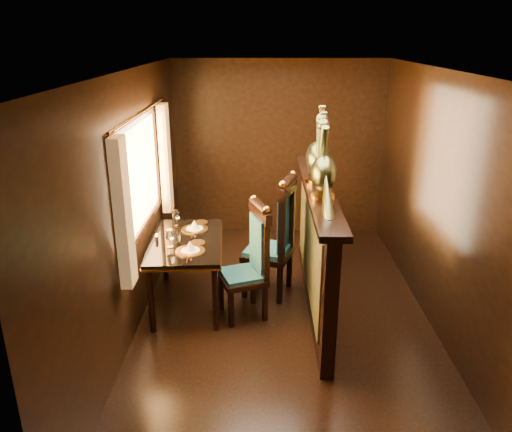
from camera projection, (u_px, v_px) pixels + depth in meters
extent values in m
plane|color=black|center=(284.00, 318.00, 5.25)|extent=(5.00, 5.00, 0.00)
cube|color=black|center=(279.00, 149.00, 7.16)|extent=(3.00, 0.04, 2.50)
cube|color=black|center=(311.00, 369.00, 2.47)|extent=(3.00, 0.04, 2.50)
cube|color=black|center=(132.00, 205.00, 4.83)|extent=(0.04, 5.00, 2.50)
cube|color=black|center=(443.00, 206.00, 4.80)|extent=(0.04, 5.00, 2.50)
cube|color=beige|center=(290.00, 71.00, 4.38)|extent=(3.00, 5.00, 0.04)
cube|color=#FFC672|center=(138.00, 177.00, 5.04)|extent=(0.01, 1.70, 1.05)
cube|color=#F8B243|center=(123.00, 214.00, 4.15)|extent=(0.10, 0.22, 1.30)
cube|color=#F8B243|center=(165.00, 159.00, 5.97)|extent=(0.10, 0.22, 1.30)
cylinder|color=orange|center=(141.00, 112.00, 4.82)|extent=(0.03, 2.20, 0.03)
cube|color=black|center=(315.00, 250.00, 5.30)|extent=(0.12, 2.60, 1.30)
cube|color=#353218|center=(309.00, 245.00, 5.28)|extent=(0.02, 2.20, 0.95)
cube|color=black|center=(318.00, 189.00, 5.07)|extent=(0.26, 2.70, 0.06)
cube|color=black|center=(186.00, 242.00, 5.30)|extent=(0.83, 1.30, 0.04)
cube|color=orange|center=(186.00, 244.00, 5.31)|extent=(0.85, 1.32, 0.02)
cylinder|color=black|center=(151.00, 301.00, 4.89)|extent=(0.06, 0.06, 0.69)
cylinder|color=black|center=(215.00, 299.00, 4.92)|extent=(0.06, 0.06, 0.69)
cylinder|color=black|center=(165.00, 253.00, 5.95)|extent=(0.06, 0.06, 0.69)
cylinder|color=black|center=(217.00, 252.00, 5.98)|extent=(0.06, 0.06, 0.69)
cylinder|color=orange|center=(190.00, 251.00, 5.02)|extent=(0.30, 0.30, 0.01)
cone|color=silver|center=(190.00, 246.00, 5.00)|extent=(0.11, 0.11, 0.10)
cylinder|color=orange|center=(195.00, 229.00, 5.57)|extent=(0.30, 0.30, 0.01)
cone|color=silver|center=(194.00, 224.00, 5.56)|extent=(0.11, 0.11, 0.10)
cylinder|color=silver|center=(157.00, 239.00, 5.25)|extent=(0.03, 0.03, 0.06)
cylinder|color=silver|center=(157.00, 237.00, 5.30)|extent=(0.03, 0.03, 0.06)
cube|color=black|center=(242.00, 279.00, 5.16)|extent=(0.57, 0.57, 0.06)
cube|color=#15565F|center=(242.00, 274.00, 5.15)|extent=(0.51, 0.51, 0.05)
cube|color=#15565F|center=(260.00, 243.00, 5.10)|extent=(0.15, 0.34, 0.57)
cube|color=black|center=(231.00, 310.00, 5.02)|extent=(0.05, 0.05, 0.40)
cube|color=black|center=(265.00, 303.00, 5.14)|extent=(0.05, 0.05, 0.40)
cube|color=black|center=(221.00, 293.00, 5.35)|extent=(0.05, 0.05, 0.40)
cube|color=black|center=(253.00, 287.00, 5.46)|extent=(0.05, 0.05, 0.40)
sphere|color=orange|center=(267.00, 209.00, 4.79)|extent=(0.07, 0.07, 0.07)
sphere|color=orange|center=(254.00, 198.00, 5.11)|extent=(0.07, 0.07, 0.07)
cube|color=black|center=(267.00, 254.00, 5.61)|extent=(0.63, 0.63, 0.06)
cube|color=#15565F|center=(268.00, 250.00, 5.60)|extent=(0.56, 0.56, 0.05)
cube|color=#15565F|center=(287.00, 222.00, 5.41)|extent=(0.15, 0.38, 0.64)
cube|color=black|center=(244.00, 280.00, 5.58)|extent=(0.05, 0.05, 0.44)
cube|color=black|center=(280.00, 285.00, 5.46)|extent=(0.05, 0.05, 0.44)
cube|color=black|center=(256.00, 264.00, 5.95)|extent=(0.05, 0.05, 0.44)
cube|color=black|center=(289.00, 269.00, 5.83)|extent=(0.05, 0.05, 0.44)
sphere|color=orange|center=(283.00, 184.00, 5.06)|extent=(0.08, 0.08, 0.08)
sphere|color=orange|center=(293.00, 174.00, 5.42)|extent=(0.08, 0.08, 0.08)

